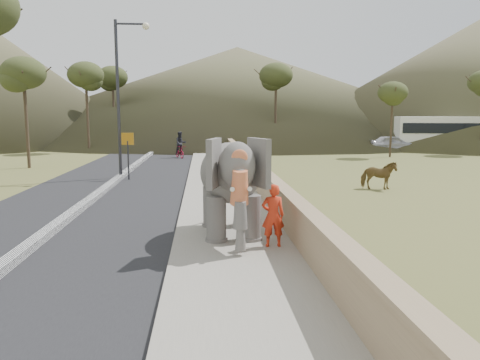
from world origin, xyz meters
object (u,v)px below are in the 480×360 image
Objects in this scene: cow at (379,175)px; motorcyclist at (180,148)px; lamppost at (124,83)px; elephant_and_man at (231,186)px.

cow is 0.75× the size of motorcyclist.
lamppost is 5.31× the size of cow.
elephant_and_man is (4.71, -12.22, -3.44)m from lamppost.
cow is (11.75, -4.52, -4.24)m from lamppost.
motorcyclist reaches higher than cow.
lamppost reaches higher than cow.
lamppost is 12.10m from motorcyclist.
cow is at bearing -58.83° from motorcyclist.
elephant_and_man is (-7.04, -7.70, 0.79)m from cow.
cow is 18.34m from motorcyclist.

